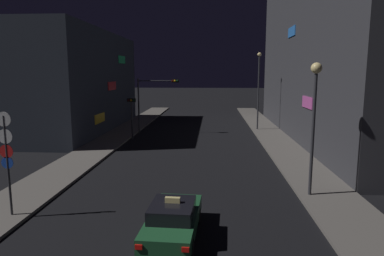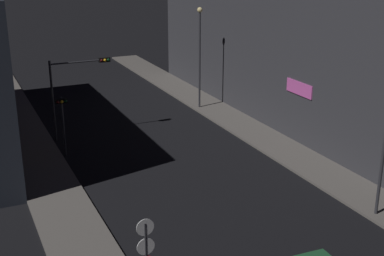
{
  "view_description": "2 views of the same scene",
  "coord_description": "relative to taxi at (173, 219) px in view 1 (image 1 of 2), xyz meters",
  "views": [
    {
      "loc": [
        1.77,
        -3.64,
        6.17
      ],
      "look_at": [
        0.49,
        17.46,
        2.83
      ],
      "focal_mm": 32.14,
      "sensor_mm": 36.0,
      "label": 1
    },
    {
      "loc": [
        -11.91,
        -4.64,
        13.03
      ],
      "look_at": [
        0.6,
        22.4,
        2.78
      ],
      "focal_mm": 49.62,
      "sensor_mm": 36.0,
      "label": 2
    }
  ],
  "objects": [
    {
      "name": "sign_pole_left",
      "position": [
        -7.17,
        1.38,
        2.11
      ],
      "size": [
        0.62,
        0.1,
        4.47
      ],
      "color": "#2D2D33",
      "rests_on": "sidewalk_left"
    },
    {
      "name": "sidewalk_right",
      "position": [
        7.35,
        19.29,
        -0.66
      ],
      "size": [
        3.1,
        59.69,
        0.15
      ],
      "primitive_type": "cube",
      "color": "#5B5651",
      "rests_on": "ground_plane"
    },
    {
      "name": "street_lamp_far_block",
      "position": [
        6.38,
        25.52,
        4.54
      ],
      "size": [
        0.43,
        0.43,
        8.28
      ],
      "color": "#2D2D33",
      "rests_on": "sidewalk_right"
    },
    {
      "name": "taxi",
      "position": [
        0.0,
        0.0,
        0.0
      ],
      "size": [
        2.01,
        4.53,
        1.62
      ],
      "color": "#1E512D",
      "rests_on": "ground_plane"
    },
    {
      "name": "traffic_light_overhead",
      "position": [
        -4.62,
        22.74,
        3.37
      ],
      "size": [
        4.28,
        0.42,
        5.71
      ],
      "color": "#2D2D33",
      "rests_on": "ground_plane"
    },
    {
      "name": "building_facade_right",
      "position": [
        14.46,
        21.81,
        10.25
      ],
      "size": [
        11.2,
        33.21,
        21.98
      ],
      "color": "#333338",
      "rests_on": "ground_plane"
    },
    {
      "name": "sidewalk_left",
      "position": [
        -7.98,
        19.29,
        -0.66
      ],
      "size": [
        3.1,
        59.69,
        0.15
      ],
      "primitive_type": "cube",
      "color": "#5B5651",
      "rests_on": "ground_plane"
    },
    {
      "name": "building_facade_left",
      "position": [
        -14.15,
        24.74,
        4.56
      ],
      "size": [
        9.34,
        22.24,
        10.59
      ],
      "color": "#282D38",
      "rests_on": "ground_plane"
    },
    {
      "name": "street_lamp_near_block",
      "position": [
        6.38,
        4.73,
        4.05
      ],
      "size": [
        0.53,
        0.53,
        6.56
      ],
      "color": "#2D2D33",
      "rests_on": "sidewalk_right"
    },
    {
      "name": "traffic_light_left_kerb",
      "position": [
        -6.17,
        19.63,
        2.09
      ],
      "size": [
        0.8,
        0.42,
        3.97
      ],
      "color": "#2D2D33",
      "rests_on": "ground_plane"
    }
  ]
}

